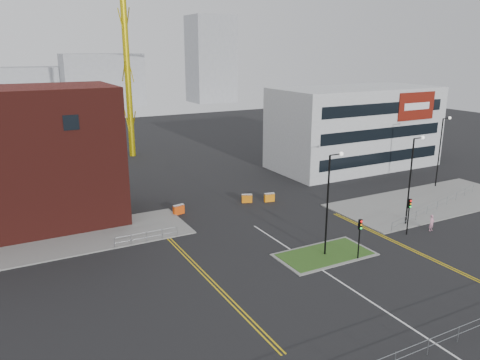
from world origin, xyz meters
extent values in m
plane|color=black|center=(0.00, 0.00, 0.00)|extent=(200.00, 200.00, 0.00)
cube|color=slate|center=(-20.00, 22.00, 0.06)|extent=(28.00, 8.00, 0.12)
cube|color=slate|center=(22.00, 14.00, 0.06)|extent=(24.00, 10.00, 0.12)
cube|color=slate|center=(2.00, 8.00, 0.04)|extent=(8.60, 4.60, 0.08)
cube|color=#294F1A|center=(2.00, 8.00, 0.06)|extent=(8.00, 4.00, 0.12)
cube|color=#4D1813|center=(-20.00, 28.00, 7.00)|extent=(18.00, 10.00, 14.00)
cube|color=black|center=(-16.00, 22.98, 11.00)|extent=(1.40, 0.10, 1.40)
cube|color=#B4B7B9|center=(26.00, 32.00, 6.00)|extent=(25.00, 12.00, 12.00)
cube|color=black|center=(26.00, 25.98, 2.50)|extent=(22.00, 0.10, 1.60)
cube|color=black|center=(26.00, 25.98, 6.00)|extent=(22.00, 0.10, 1.60)
cube|color=black|center=(26.00, 25.98, 9.50)|extent=(22.00, 0.10, 1.60)
cube|color=#66140B|center=(32.00, 25.92, 9.50)|extent=(7.00, 0.15, 4.00)
cube|color=white|center=(32.00, 25.82, 9.50)|extent=(5.00, 0.05, 1.00)
cylinder|color=#C2AC0B|center=(-2.00, 55.00, 17.75)|extent=(1.00, 1.00, 35.51)
cylinder|color=black|center=(2.00, 8.00, 4.50)|extent=(0.16, 0.16, 9.00)
cylinder|color=black|center=(2.60, 8.00, 9.00)|extent=(1.20, 0.10, 0.10)
sphere|color=silver|center=(3.20, 8.00, 9.00)|extent=(0.36, 0.36, 0.36)
cylinder|color=black|center=(14.00, 10.00, 4.50)|extent=(0.16, 0.16, 9.00)
cylinder|color=black|center=(14.60, 10.00, 9.00)|extent=(1.20, 0.10, 0.10)
sphere|color=silver|center=(15.20, 10.00, 9.00)|extent=(0.36, 0.36, 0.36)
cylinder|color=black|center=(28.00, 18.00, 4.50)|extent=(0.16, 0.16, 9.00)
cylinder|color=black|center=(28.60, 18.00, 9.00)|extent=(1.20, 0.10, 0.10)
sphere|color=silver|center=(29.20, 18.00, 9.00)|extent=(0.36, 0.36, 0.36)
cylinder|color=black|center=(4.00, 6.00, 1.50)|extent=(0.12, 0.12, 3.00)
cube|color=black|center=(4.00, 6.00, 3.20)|extent=(0.28, 0.22, 0.90)
sphere|color=red|center=(4.00, 5.87, 3.50)|extent=(0.18, 0.18, 0.18)
sphere|color=orange|center=(4.00, 5.87, 3.20)|extent=(0.18, 0.18, 0.18)
sphere|color=#0CCC33|center=(4.00, 5.87, 2.90)|extent=(0.18, 0.18, 0.18)
cylinder|color=black|center=(12.00, 8.00, 1.50)|extent=(0.12, 0.12, 3.00)
cube|color=black|center=(12.00, 8.00, 3.20)|extent=(0.28, 0.22, 0.90)
sphere|color=red|center=(12.00, 7.87, 3.50)|extent=(0.18, 0.18, 0.18)
sphere|color=orange|center=(12.00, 7.87, 3.20)|extent=(0.18, 0.18, 0.18)
sphere|color=#0CCC33|center=(12.00, 7.87, 2.90)|extent=(0.18, 0.18, 0.18)
cylinder|color=gray|center=(0.00, -6.00, 1.05)|extent=(24.00, 0.04, 0.04)
cylinder|color=gray|center=(0.00, -6.00, 0.55)|extent=(24.00, 0.04, 0.04)
cylinder|color=gray|center=(-11.00, 18.00, 1.05)|extent=(6.00, 0.04, 0.04)
cylinder|color=gray|center=(-11.00, 18.00, 0.55)|extent=(6.00, 0.04, 0.04)
cylinder|color=gray|center=(-14.00, 18.00, 0.55)|extent=(0.05, 0.05, 1.10)
cylinder|color=gray|center=(-8.00, 18.00, 0.55)|extent=(0.05, 0.05, 1.10)
cylinder|color=gray|center=(20.50, 11.50, 1.05)|extent=(19.01, 5.04, 0.04)
cylinder|color=gray|center=(20.50, 11.50, 0.55)|extent=(19.01, 5.04, 0.04)
cylinder|color=gray|center=(11.00, 9.00, 0.55)|extent=(0.05, 0.05, 1.10)
cylinder|color=gray|center=(30.00, 14.00, 0.55)|extent=(0.05, 0.05, 1.10)
cube|color=silver|center=(0.00, 2.00, 0.01)|extent=(0.15, 30.00, 0.01)
cube|color=gold|center=(-9.00, 10.00, 0.01)|extent=(0.12, 24.00, 0.01)
cube|color=gold|center=(-8.70, 10.00, 0.01)|extent=(0.12, 24.00, 0.01)
cube|color=gold|center=(9.50, 6.00, 0.01)|extent=(0.12, 20.00, 0.01)
cube|color=gold|center=(9.80, 6.00, 0.01)|extent=(0.12, 20.00, 0.01)
cube|color=gray|center=(10.00, 130.00, 8.00)|extent=(24.00, 12.00, 16.00)
cube|color=gray|center=(45.00, 125.00, 14.00)|extent=(14.00, 12.00, 28.00)
cube|color=gray|center=(-8.00, 140.00, 6.00)|extent=(30.00, 12.00, 12.00)
imported|color=pink|center=(14.94, 7.59, 0.83)|extent=(0.65, 0.47, 1.65)
cube|color=#E2480C|center=(-5.54, 24.00, 0.53)|extent=(1.32, 0.65, 1.05)
cube|color=silver|center=(-5.54, 24.00, 1.00)|extent=(1.32, 0.65, 0.13)
cube|color=orange|center=(3.00, 24.00, 0.51)|extent=(1.28, 0.81, 1.01)
cube|color=silver|center=(3.00, 24.00, 0.96)|extent=(1.28, 0.81, 0.12)
cube|color=orange|center=(5.53, 23.07, 0.51)|extent=(1.28, 0.60, 1.02)
cube|color=silver|center=(5.53, 23.07, 0.97)|extent=(1.28, 0.60, 0.12)
camera|label=1|loc=(-22.40, -21.83, 17.53)|focal=35.00mm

